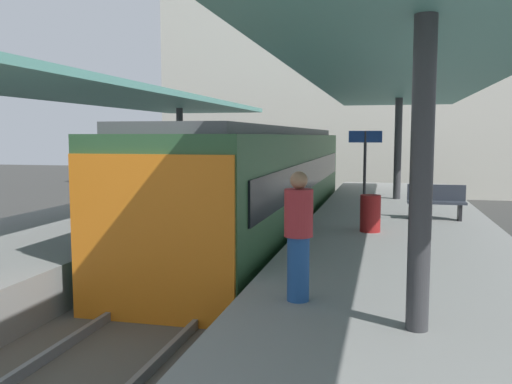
# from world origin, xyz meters

# --- Properties ---
(ground_plane) EXTENTS (80.00, 80.00, 0.00)m
(ground_plane) POSITION_xyz_m (0.00, 0.00, 0.00)
(ground_plane) COLOR #383835
(platform_left) EXTENTS (4.40, 28.00, 1.00)m
(platform_left) POSITION_xyz_m (-3.80, 0.00, 0.50)
(platform_left) COLOR gray
(platform_left) RESTS_ON ground_plane
(platform_right) EXTENTS (4.40, 28.00, 1.00)m
(platform_right) POSITION_xyz_m (3.80, 0.00, 0.50)
(platform_right) COLOR gray
(platform_right) RESTS_ON ground_plane
(track_ballast) EXTENTS (3.20, 28.00, 0.20)m
(track_ballast) POSITION_xyz_m (0.00, 0.00, 0.10)
(track_ballast) COLOR #59544C
(track_ballast) RESTS_ON ground_plane
(rail_near_side) EXTENTS (0.08, 28.00, 0.14)m
(rail_near_side) POSITION_xyz_m (-0.72, 0.00, 0.27)
(rail_near_side) COLOR slate
(rail_near_side) RESTS_ON track_ballast
(rail_far_side) EXTENTS (0.08, 28.00, 0.14)m
(rail_far_side) POSITION_xyz_m (0.72, 0.00, 0.27)
(rail_far_side) COLOR slate
(rail_far_side) RESTS_ON track_ballast
(commuter_train) EXTENTS (2.78, 15.83, 3.10)m
(commuter_train) POSITION_xyz_m (0.00, 4.59, 1.73)
(commuter_train) COLOR #2D5633
(commuter_train) RESTS_ON track_ballast
(canopy_left) EXTENTS (4.18, 21.00, 3.22)m
(canopy_left) POSITION_xyz_m (-3.80, 1.40, 4.10)
(canopy_left) COLOR #333335
(canopy_left) RESTS_ON platform_left
(canopy_right) EXTENTS (4.18, 21.00, 3.46)m
(canopy_right) POSITION_xyz_m (3.80, 1.40, 4.34)
(canopy_right) COLOR #333335
(canopy_right) RESTS_ON platform_right
(platform_bench) EXTENTS (1.40, 0.41, 0.86)m
(platform_bench) POSITION_xyz_m (4.68, 3.33, 1.46)
(platform_bench) COLOR black
(platform_bench) RESTS_ON platform_right
(platform_sign) EXTENTS (0.90, 0.08, 2.21)m
(platform_sign) POSITION_xyz_m (2.87, 4.45, 2.62)
(platform_sign) COLOR #262628
(platform_sign) RESTS_ON platform_right
(litter_bin) EXTENTS (0.44, 0.44, 0.80)m
(litter_bin) POSITION_xyz_m (3.13, 1.14, 1.40)
(litter_bin) COLOR maroon
(litter_bin) RESTS_ON platform_right
(passenger_mid_platform) EXTENTS (0.36, 0.36, 1.64)m
(passenger_mid_platform) POSITION_xyz_m (2.39, -4.17, 1.85)
(passenger_mid_platform) COLOR navy
(passenger_mid_platform) RESTS_ON platform_right
(station_building_backdrop) EXTENTS (18.00, 6.00, 11.00)m
(station_building_backdrop) POSITION_xyz_m (0.56, 20.00, 5.50)
(station_building_backdrop) COLOR beige
(station_building_backdrop) RESTS_ON ground_plane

